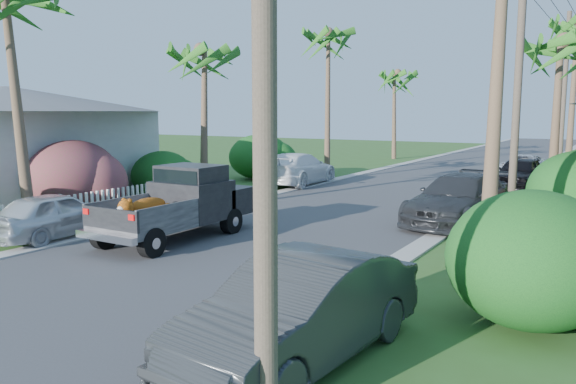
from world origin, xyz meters
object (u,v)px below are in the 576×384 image
Objects in this scene: pickup_truck at (185,202)px; utility_pole_a at (264,8)px; parked_car_ln at (56,215)px; utility_pole_b at (518,80)px; parked_car_rm at (459,200)px; palm_l_d at (395,73)px; parked_car_lf at (298,169)px; palm_l_b at (203,50)px; palm_r_b at (561,42)px; parked_car_rf at (520,173)px; house_left at (10,147)px; utility_pole_c at (564,93)px; parked_car_rn at (301,311)px; palm_l_c at (328,34)px; parked_car_rd at (523,166)px.

pickup_truck is 10.95m from utility_pole_a.
parked_car_ln is 14.97m from utility_pole_b.
palm_l_d is (-10.80, 22.78, 5.67)m from parked_car_rm.
parked_car_lf is (-0.06, 13.77, 0.12)m from parked_car_ln.
palm_l_b is (-1.86, 8.87, 5.48)m from parked_car_ln.
parked_car_lf is 12.84m from palm_r_b.
house_left is at bearing -136.60° from parked_car_rf.
pickup_truck is at bearing -107.34° from parked_car_rf.
parked_car_ln is 0.43× the size of utility_pole_c.
palm_l_c reaches higher than parked_car_rn.
utility_pole_c reaches higher than parked_car_rf.
palm_r_b is at bearing 65.46° from parked_car_rm.
utility_pole_b is (0.60, 13.20, 3.85)m from parked_car_rn.
parked_car_ln is 31.44m from palm_l_d.
utility_pole_b is 15.00m from utility_pole_c.
utility_pole_b reaches higher than pickup_truck.
house_left is at bearing -27.18° from parked_car_ln.
utility_pole_b reaches higher than house_left.
parked_car_rm is 0.99× the size of parked_car_lf.
palm_r_b is (2.30, 3.78, 5.17)m from parked_car_rm.
house_left is (-8.06, 3.87, 1.46)m from parked_car_ln.
palm_l_d reaches higher than parked_car_rd.
parked_car_rf is at bearing 96.24° from parked_car_rn.
parked_car_lf is at bearing -127.08° from parked_car_rd.
utility_pole_c is (0.00, 30.00, 0.00)m from utility_pole_a.
parked_car_rm is (-0.70, 11.42, 0.03)m from parked_car_rn.
utility_pole_a is 30.00m from utility_pole_c.
parked_car_rf is 23.36m from utility_pole_a.
parked_car_rm is 13.82m from utility_pole_a.
palm_l_c is at bearing 115.80° from utility_pole_a.
pickup_truck reaches higher than parked_car_rm.
palm_l_c is 1.02× the size of utility_pole_b.
pickup_truck reaches higher than parked_car_rd.
parked_car_lf is at bearing 104.85° from pickup_truck.
parked_car_rm is (6.18, 6.08, -0.23)m from pickup_truck.
parked_car_rd is at bearing -34.13° from palm_l_d.
parked_car_rf is 1.10× the size of parked_car_ln.
parked_car_rd is 0.58× the size of palm_r_b.
palm_l_b is (-1.80, -4.91, 5.36)m from parked_car_lf.
pickup_truck is at bearing -108.12° from utility_pole_c.
house_left is (-8.00, -9.91, 1.33)m from parked_car_lf.
house_left is at bearing -125.87° from parked_car_rd.
parked_car_ln is at bearing -136.90° from utility_pole_b.
parked_car_rd is 26.19m from house_left.
palm_l_c is 17.54m from house_left.
house_left is 28.16m from utility_pole_c.
palm_l_c reaches higher than palm_r_b.
parked_car_lf is 15.81m from utility_pole_c.
palm_l_c is 1.19× the size of palm_l_d.
house_left is 1.00× the size of utility_pole_b.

